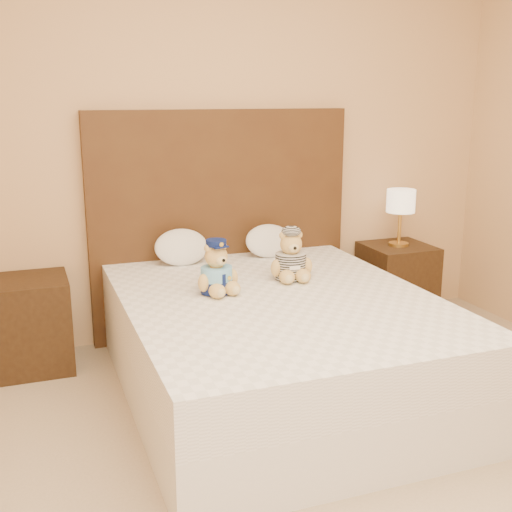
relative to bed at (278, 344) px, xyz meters
The scene contains 10 objects.
room_walls 1.70m from the bed, 90.00° to the right, with size 4.04×4.52×2.72m.
bed is the anchor object (origin of this frame).
headboard 1.12m from the bed, 90.00° to the left, with size 1.75×0.08×1.50m, color #452A14.
nightstand_left 1.48m from the bed, 147.38° to the left, with size 0.45×0.45×0.55m, color #342110.
nightstand_right 1.48m from the bed, 32.62° to the left, with size 0.45×0.45×0.55m, color #342110.
lamp 1.59m from the bed, 32.62° to the left, with size 0.20×0.20×0.40m.
teddy_police 0.54m from the bed, 149.90° to the left, with size 0.25×0.24×0.29m, color tan, non-canonical shape.
teddy_prisoner 0.54m from the bed, 55.21° to the left, with size 0.26×0.25×0.29m, color tan, non-canonical shape.
pillow_left 0.97m from the bed, 111.10° to the left, with size 0.34×0.22×0.24m, color white.
pillow_right 0.96m from the bed, 71.90° to the left, with size 0.32×0.21×0.23m, color white.
Camera 1 is at (-1.23, -1.81, 1.59)m, focal length 45.00 mm.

